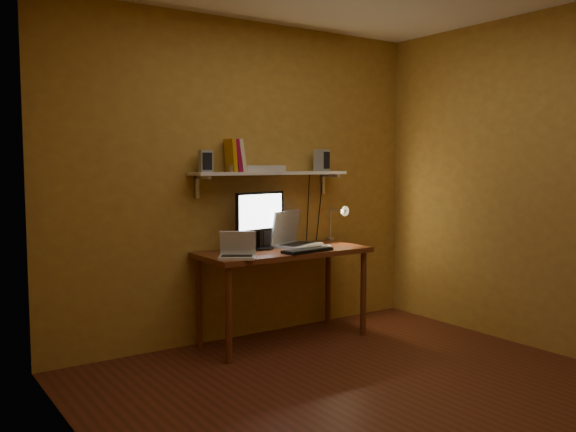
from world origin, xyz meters
TOP-DOWN VIEW (x-y plane):
  - room at (0.00, 0.00)m, footprint 3.44×3.24m
  - desk at (0.17, 1.28)m, footprint 1.40×0.60m
  - wall_shelf at (0.17, 1.47)m, footprint 1.40×0.25m
  - monitor at (0.03, 1.41)m, footprint 0.51×0.26m
  - laptop at (0.35, 1.43)m, footprint 0.48×0.43m
  - netbook at (-0.35, 1.11)m, footprint 0.32×0.30m
  - keyboard at (0.26, 1.07)m, footprint 0.45×0.20m
  - mouse at (0.48, 1.11)m, footprint 0.11×0.07m
  - desk_lamp at (0.83, 1.41)m, footprint 0.09×0.23m
  - speaker_left at (-0.41, 1.48)m, footprint 0.11×0.11m
  - speaker_right at (0.71, 1.48)m, footprint 0.13×0.13m
  - books at (-0.16, 1.48)m, footprint 0.15×0.18m
  - shelf_camera at (-0.19, 1.42)m, footprint 0.09×0.04m
  - router at (0.10, 1.46)m, footprint 0.36×0.30m

SIDE VIEW (x-z plane):
  - desk at x=0.17m, z-range 0.29..1.04m
  - keyboard at x=0.26m, z-range 0.75..0.77m
  - mouse at x=0.48m, z-range 0.75..0.79m
  - netbook at x=-0.35m, z-range 0.71..0.90m
  - laptop at x=0.35m, z-range 0.68..0.98m
  - desk_lamp at x=0.83m, z-range 0.77..1.15m
  - monitor at x=0.03m, z-range 0.78..1.24m
  - room at x=0.00m, z-range -0.02..2.62m
  - wall_shelf at x=0.17m, z-range 1.26..1.46m
  - router at x=0.10m, z-range 1.38..1.43m
  - shelf_camera at x=-0.19m, z-range 1.38..1.43m
  - speaker_left at x=-0.41m, z-range 1.38..1.54m
  - speaker_right at x=0.71m, z-range 1.38..1.56m
  - books at x=-0.16m, z-range 1.37..1.64m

